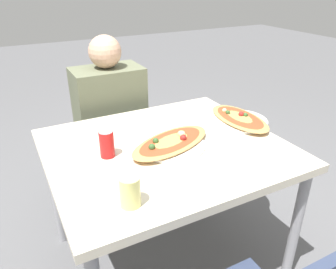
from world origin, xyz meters
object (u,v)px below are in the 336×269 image
Objects in this scene: dining_table at (166,159)px; drink_glass at (130,191)px; chair_far_seated at (107,127)px; soda_can at (107,144)px; pizza_second at (239,119)px; person_seated at (110,109)px; pizza_main at (171,143)px.

drink_glass reaches higher than dining_table.
chair_far_seated is 0.86m from soda_can.
person_seated is at bearing 129.83° from pizza_second.
person_seated is (-0.05, 0.70, 0.02)m from dining_table.
pizza_main is at bearing -42.30° from dining_table.
chair_far_seated is at bearing 73.47° from soda_can.
pizza_main is 1.18× the size of pizza_second.
pizza_main is at bearing 95.23° from person_seated.
dining_table is 0.48m from drink_glass.
dining_table is 0.95× the size of person_seated.
dining_table is 0.31m from soda_can.
soda_can reaches higher than pizza_main.
drink_glass is at bearing -153.77° from pizza_second.
chair_far_seated reaches higher than pizza_second.
chair_far_seated is 0.96m from pizza_second.
soda_can is at bearing -178.15° from pizza_second.
chair_far_seated is 2.10× the size of pizza_second.
pizza_second is (0.53, -0.76, 0.25)m from chair_far_seated.
dining_table is at bearing 47.02° from drink_glass.
soda_can is at bearing 70.82° from person_seated.
pizza_second is at bearing 125.28° from chair_far_seated.
person_seated is 2.28× the size of pizza_main.
chair_far_seated is at bearing -90.00° from person_seated.
pizza_main reaches higher than pizza_second.
pizza_second is at bearing 26.23° from drink_glass.
chair_far_seated reaches higher than pizza_main.
drink_glass reaches higher than pizza_second.
pizza_second reaches higher than dining_table.
dining_table is 9.47× the size of drink_glass.
dining_table is at bearing 93.24° from chair_far_seated.
drink_glass is at bearing -95.69° from soda_can.
person_seated is 1.08m from drink_glass.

